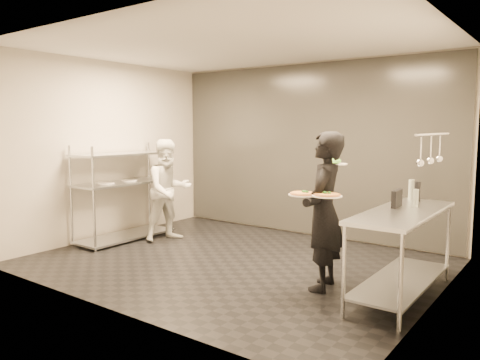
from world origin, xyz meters
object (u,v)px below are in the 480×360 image
Objects in this scene: pizza_plate_far at (327,195)px; bottle_dark at (417,192)px; chef at (169,190)px; bottle_green at (411,189)px; pizza_plate_near at (303,194)px; pass_rack at (124,191)px; pos_monitor at (397,199)px; prep_counter at (402,239)px; waiter at (324,211)px; bottle_clear at (416,198)px; salad_plate at (336,162)px.

pizza_plate_far is 1.29m from bottle_dark.
chef is 3.61m from bottle_green.
bottle_green is 0.15m from bottle_dark.
pass_rack is at bearing 172.50° from pizza_plate_near.
chef is 6.10× the size of pos_monitor.
prep_counter is 0.80m from bottle_dark.
waiter is 1.09× the size of chef.
pizza_plate_far is at bearing 18.71° from waiter.
prep_counter is 7.66× the size of bottle_green.
prep_counter is at bearing -96.78° from bottle_clear.
waiter reaches higher than pos_monitor.
bottle_dark is (4.27, 0.69, 0.26)m from pass_rack.
chef is at bearing 173.43° from pos_monitor.
pizza_plate_far is at bearing -110.54° from bottle_green.
bottle_clear reaches higher than pos_monitor.
prep_counter is 0.91m from bottle_green.
prep_counter is at bearing 36.30° from pizza_plate_far.
bottle_clear is 0.40m from bottle_dark.
prep_counter is 1.11m from salad_plate.
chef reaches higher than bottle_green.
pass_rack is at bearing 172.89° from pizza_plate_far.
chef is at bearing 174.24° from prep_counter.
pizza_plate_near is 1.43m from bottle_dark.
pizza_plate_near is at bearing -43.27° from waiter.
waiter is at bearing -84.76° from salad_plate.
salad_plate reaches higher than bottle_dark.
pizza_plate_far reaches higher than pos_monitor.
salad_plate is 0.94m from bottle_clear.
waiter is 6.64× the size of salad_plate.
chef is 2.95m from pizza_plate_near.
pass_rack is at bearing -169.11° from bottle_green.
pass_rack is at bearing -106.49° from waiter.
pizza_plate_far is (3.70, -0.46, 0.31)m from pass_rack.
waiter reaches higher than bottle_green.
waiter is 1.21m from bottle_green.
chef is at bearing 174.96° from salad_plate.
chef reaches higher than pizza_plate_far.
pizza_plate_near is 0.66m from salad_plate.
prep_counter is 0.91m from pizza_plate_far.
bottle_clear is at bearing 83.22° from prep_counter.
bottle_dark is (0.72, 0.92, 0.17)m from waiter.
bottle_clear is at bearing -72.89° from chef.
pizza_plate_near reaches higher than prep_counter.
bottle_dark is at bearing -66.80° from chef.
prep_counter is 9.49× the size of bottle_clear.
waiter is at bearing 59.65° from pizza_plate_near.
bottle_clear is at bearing 48.79° from pizza_plate_far.
bottle_clear is at bearing 38.32° from pizza_plate_near.
prep_counter is 1.05× the size of waiter.
salad_plate reaches higher than bottle_clear.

